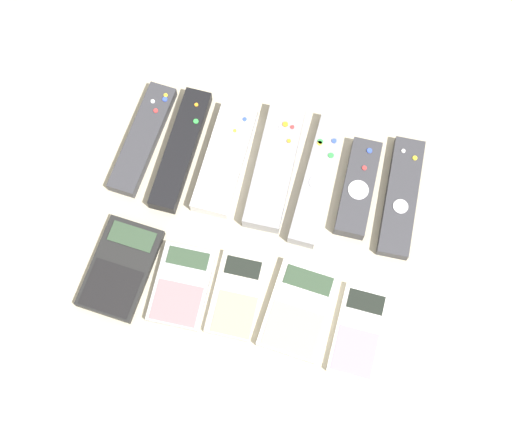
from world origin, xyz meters
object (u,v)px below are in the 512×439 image
object	(u,v)px
remote_3	(275,167)
calculator_2	(239,296)
remote_4	(318,179)
remote_6	(401,197)
calculator_0	(121,268)
remote_5	(358,188)
remote_0	(143,139)
remote_1	(181,149)
remote_2	(225,159)
calculator_4	(359,332)
calculator_1	(182,286)
calculator_3	(299,310)

from	to	relation	value
remote_3	calculator_2	xyz separation A→B (m)	(-0.00, -0.21, -0.01)
remote_4	calculator_2	xyz separation A→B (m)	(-0.07, -0.21, -0.01)
remote_6	calculator_0	size ratio (longest dim) A/B	1.29
remote_5	remote_4	bearing A→B (deg)	179.92
remote_0	remote_5	distance (m)	0.35
remote_1	remote_2	world-z (taller)	same
remote_3	calculator_4	world-z (taller)	remote_3
remote_6	calculator_2	size ratio (longest dim) A/B	1.53
remote_3	remote_4	world-z (taller)	remote_3
remote_0	calculator_2	bearing A→B (deg)	-40.61
remote_4	calculator_2	size ratio (longest dim) A/B	1.72
remote_3	calculator_4	size ratio (longest dim) A/B	1.57
remote_0	remote_2	world-z (taller)	remote_2
calculator_4	calculator_1	bearing A→B (deg)	-179.68
calculator_4	remote_5	bearing A→B (deg)	102.81
remote_6	remote_3	bearing A→B (deg)	177.91
calculator_0	remote_0	bearing A→B (deg)	102.05
calculator_3	remote_1	bearing A→B (deg)	143.50
calculator_2	calculator_3	bearing A→B (deg)	-1.20
remote_1	remote_4	xyz separation A→B (m)	(0.22, 0.01, 0.00)
calculator_1	calculator_2	xyz separation A→B (m)	(0.09, 0.01, -0.00)
remote_0	remote_3	world-z (taller)	remote_3
remote_1	calculator_0	distance (m)	0.21
remote_1	calculator_4	world-z (taller)	remote_1
calculator_1	remote_6	bearing A→B (deg)	34.98
remote_1	calculator_3	distance (m)	0.32
calculator_4	calculator_2	bearing A→B (deg)	178.19
remote_6	calculator_4	bearing A→B (deg)	-97.69
calculator_0	remote_6	bearing A→B (deg)	32.95
calculator_3	calculator_4	xyz separation A→B (m)	(0.09, -0.01, -0.00)
remote_4	remote_1	bearing A→B (deg)	-177.77
remote_1	calculator_2	world-z (taller)	remote_1
remote_4	remote_6	world-z (taller)	remote_4
remote_2	calculator_4	size ratio (longest dim) A/B	1.40
remote_2	remote_4	distance (m)	0.15
remote_1	calculator_4	xyz separation A→B (m)	(0.33, -0.21, -0.01)
remote_4	remote_5	xyz separation A→B (m)	(0.06, 0.00, -0.00)
remote_4	calculator_3	bearing A→B (deg)	-83.63
remote_1	remote_4	world-z (taller)	remote_4
remote_0	calculator_2	xyz separation A→B (m)	(0.21, -0.21, -0.00)
calculator_1	calculator_2	bearing A→B (deg)	2.02
remote_5	remote_6	world-z (taller)	remote_5
remote_2	calculator_1	world-z (taller)	remote_2
calculator_3	calculator_4	size ratio (longest dim) A/B	1.06
calculator_1	calculator_2	world-z (taller)	calculator_1
remote_3	remote_4	size ratio (longest dim) A/B	0.95
calculator_0	calculator_4	world-z (taller)	calculator_0
remote_0	calculator_0	bearing A→B (deg)	-77.87
remote_0	remote_1	size ratio (longest dim) A/B	0.94
remote_4	calculator_0	size ratio (longest dim) A/B	1.45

